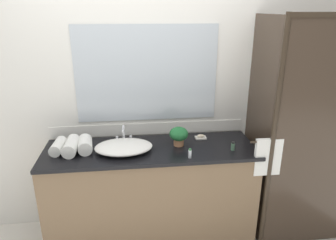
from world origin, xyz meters
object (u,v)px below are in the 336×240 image
Objects in this scene: amenity_bottle_conditioner at (233,146)px; rolled_towel_near_edge at (58,146)px; potted_plant at (179,135)px; faucet at (124,137)px; soap_dish at (201,137)px; amenity_bottle_shampoo at (190,154)px; rolled_towel_middle at (71,146)px; sink_basin at (124,147)px; rolled_towel_far_edge at (85,145)px.

amenity_bottle_conditioner is 1.45m from rolled_towel_near_edge.
amenity_bottle_conditioner is (0.44, -0.15, -0.06)m from potted_plant.
potted_plant is at bearing -13.46° from faucet.
soap_dish is at bearing 29.50° from potted_plant.
amenity_bottle_shampoo reaches higher than soap_dish.
amenity_bottle_shampoo is 0.97m from rolled_towel_middle.
sink_basin is 2.13× the size of rolled_towel_near_edge.
sink_basin is 6.41× the size of amenity_bottle_conditioner.
faucet is 2.13× the size of amenity_bottle_shampoo.
rolled_towel_middle reaches higher than rolled_towel_near_edge.
faucet is at bearing 23.18° from rolled_towel_far_edge.
amenity_bottle_conditioner is 1.34m from rolled_towel_middle.
amenity_bottle_shampoo is 0.31× the size of rolled_towel_middle.
amenity_bottle_shampoo is at bearing -114.44° from soap_dish.
potted_plant reaches higher than amenity_bottle_shampoo.
rolled_towel_far_edge reaches higher than rolled_towel_near_edge.
faucet is at bearing 163.69° from amenity_bottle_conditioner.
potted_plant is 0.47m from amenity_bottle_conditioner.
faucet is 0.66× the size of rolled_towel_middle.
rolled_towel_far_edge is at bearing -156.82° from faucet.
rolled_towel_near_edge is 0.22m from rolled_towel_far_edge.
rolled_towel_far_edge is (-0.32, -0.14, 0.00)m from faucet.
amenity_bottle_conditioner is 0.29× the size of rolled_towel_middle.
faucet is at bearing 90.00° from sink_basin.
sink_basin is at bearing -172.51° from potted_plant.
sink_basin is at bearing -7.27° from rolled_towel_far_edge.
rolled_towel_near_edge is (-1.44, 0.14, 0.01)m from amenity_bottle_conditioner.
soap_dish is 0.39× the size of rolled_towel_middle.
amenity_bottle_shampoo is at bearing -165.88° from amenity_bottle_conditioner.
rolled_towel_far_edge is at bearing 5.73° from rolled_towel_middle.
soap_dish is at bearing 8.32° from rolled_towel_far_edge.
amenity_bottle_conditioner is at bearing -6.09° from rolled_towel_far_edge.
faucet reaches higher than amenity_bottle_shampoo.
potted_plant is 0.79m from rolled_towel_far_edge.
rolled_towel_near_edge is at bearing -167.16° from faucet.
rolled_towel_middle is at bearing -174.27° from rolled_towel_far_edge.
rolled_towel_middle is at bearing 174.88° from amenity_bottle_conditioner.
rolled_towel_middle reaches higher than amenity_bottle_conditioner.
amenity_bottle_shampoo is (-0.38, -0.10, 0.00)m from amenity_bottle_conditioner.
potted_plant is 1.01m from rolled_towel_near_edge.
faucet is 0.76× the size of rolled_towel_near_edge.
potted_plant reaches higher than rolled_towel_near_edge.
faucet is at bearing 12.84° from rolled_towel_near_edge.
faucet is 0.64m from amenity_bottle_shampoo.
faucet reaches higher than soap_dish.
faucet is at bearing 166.54° from potted_plant.
potted_plant is at bearing 0.50° from rolled_towel_near_edge.
soap_dish is at bearing 6.25° from rolled_towel_near_edge.
rolled_towel_middle reaches higher than soap_dish.
rolled_towel_near_edge is at bearing 176.61° from rolled_towel_far_edge.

